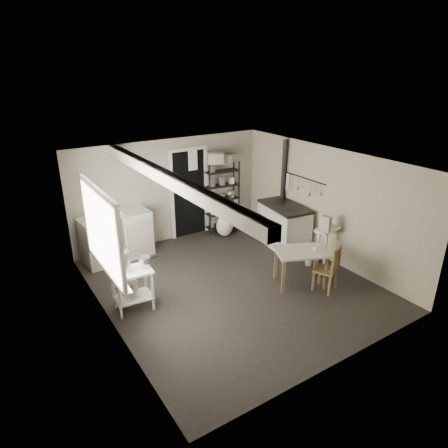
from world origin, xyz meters
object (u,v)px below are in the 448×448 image
work_table (300,266)px  base_cabinets (117,238)px  prep_table (133,288)px  flour_sack (225,226)px  shelf_rack (222,192)px  stockpot (122,259)px  stove (284,227)px  chair (326,266)px

work_table → base_cabinets: bearing=130.7°
prep_table → flour_sack: 3.38m
shelf_rack → flour_sack: bearing=-107.5°
stockpot → work_table: 3.15m
prep_table → flour_sack: (2.90, 1.73, -0.16)m
stove → stockpot: bearing=-164.9°
shelf_rack → chair: 3.38m
prep_table → flour_sack: prep_table is taller
stockpot → chair: stockpot is taller
prep_table → stockpot: bearing=167.4°
shelf_rack → chair: bearing=-84.0°
stove → work_table: size_ratio=1.34×
shelf_rack → chair: (0.04, -3.35, -0.46)m
base_cabinets → chair: base_cabinets is taller
stockpot → stove: stockpot is taller
prep_table → stove: stove is taller
shelf_rack → chair: size_ratio=1.97×
prep_table → chair: 3.33m
flour_sack → shelf_rack: bearing=67.0°
flour_sack → chair: bearing=-86.6°
base_cabinets → stove: 3.56m
chair → work_table: bearing=99.9°
work_table → flour_sack: size_ratio=1.82×
work_table → prep_table: bearing=162.6°
stockpot → shelf_rack: (3.16, 2.05, 0.01)m
base_cabinets → stove: base_cabinets is taller
stove → flour_sack: stove is taller
stove → flour_sack: 1.43m
stockpot → stove: (3.80, 0.53, -0.50)m
chair → flour_sack: 3.02m
shelf_rack → work_table: 3.02m
chair → prep_table: bearing=135.2°
prep_table → stockpot: 0.55m
stove → work_table: bearing=-113.0°
stockpot → work_table: (2.96, -0.91, -0.56)m
stove → flour_sack: (-0.78, 1.18, -0.20)m
stove → work_table: stove is taller
stockpot → prep_table: bearing=-12.6°
shelf_rack → stove: bearing=-61.9°
prep_table → shelf_rack: (3.05, 2.07, 0.55)m
base_cabinets → chair: 4.19m
prep_table → flour_sack: bearing=30.9°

